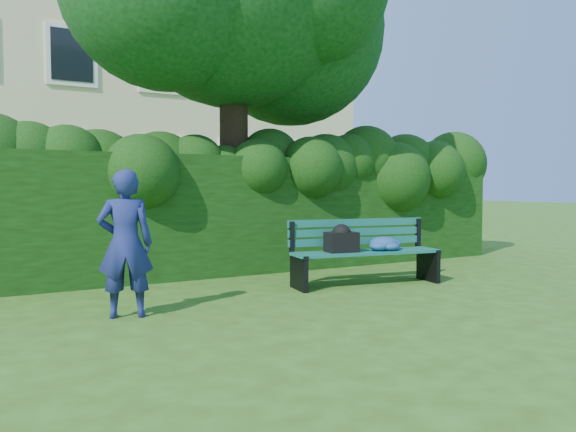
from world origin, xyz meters
TOP-DOWN VIEW (x-y plane):
  - ground at (0.00, 0.00)m, footprint 80.00×80.00m
  - apartment_building at (-0.00, 13.99)m, footprint 16.00×8.08m
  - hedge at (0.00, 2.20)m, footprint 10.00×1.00m
  - park_bench at (0.98, 0.22)m, footprint 2.14×0.88m
  - man_reading at (-2.31, -0.09)m, footprint 0.63×0.50m

SIDE VIEW (x-z plane):
  - ground at x=0.00m, z-range 0.00..0.00m
  - park_bench at x=0.98m, z-range 0.06..0.95m
  - man_reading at x=-2.31m, z-range 0.00..1.52m
  - hedge at x=0.00m, z-range 0.00..1.80m
  - apartment_building at x=0.00m, z-range 0.00..12.00m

